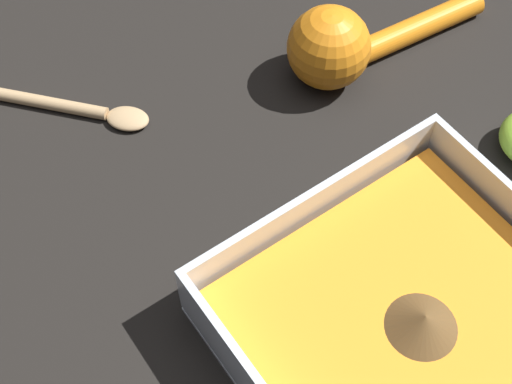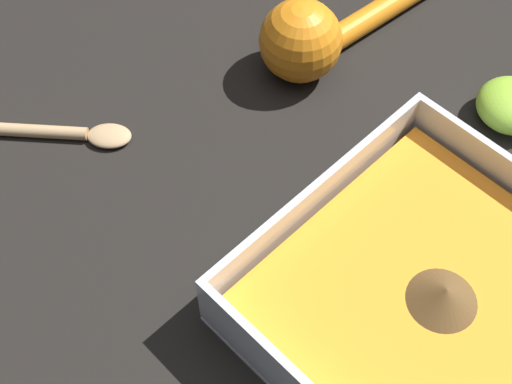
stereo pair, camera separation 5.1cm
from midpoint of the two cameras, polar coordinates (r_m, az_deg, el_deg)
The scene contains 4 objects.
ground_plane at distance 0.56m, azimuth 11.98°, elevation -11.74°, with size 4.00×4.00×0.00m, color black.
square_dish at distance 0.54m, azimuth 15.43°, elevation -11.21°, with size 0.25×0.25×0.06m.
lemon_squeezer at distance 0.68m, azimuth 9.25°, elevation 11.47°, with size 0.22×0.08×0.08m.
wooden_spoon at distance 0.69m, azimuth -14.49°, elevation 6.81°, with size 0.17×0.18×0.01m.
Camera 1 is at (0.19, 0.12, 0.51)m, focal length 50.00 mm.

